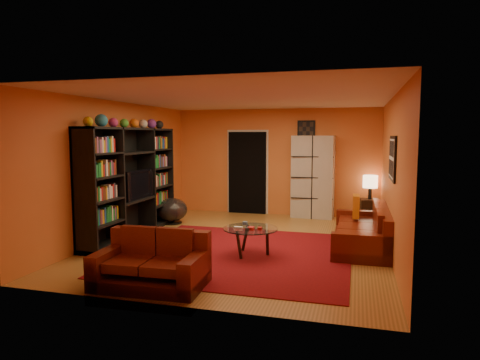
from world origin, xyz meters
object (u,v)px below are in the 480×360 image
(sofa, at_px, (367,231))
(storage_cabinet, at_px, (313,177))
(tv, at_px, (135,184))
(bowl_chair, at_px, (172,210))
(loveseat, at_px, (153,263))
(table_lamp, at_px, (370,182))
(entertainment_unit, at_px, (131,182))
(coffee_table, at_px, (251,231))
(side_table, at_px, (369,210))

(sofa, distance_m, storage_cabinet, 2.84)
(tv, xyz_separation_m, bowl_chair, (0.23, 1.19, -0.70))
(loveseat, height_order, table_lamp, table_lamp)
(entertainment_unit, height_order, loveseat, entertainment_unit)
(sofa, xyz_separation_m, coffee_table, (-1.84, -1.07, 0.12))
(sofa, bearing_deg, side_table, 87.05)
(coffee_table, xyz_separation_m, bowl_chair, (-2.30, 2.01, -0.10))
(entertainment_unit, bearing_deg, storage_cabinet, 41.01)
(sofa, distance_m, coffee_table, 2.13)
(bowl_chair, height_order, table_lamp, table_lamp)
(entertainment_unit, relative_size, loveseat, 2.10)
(entertainment_unit, xyz_separation_m, table_lamp, (4.53, 2.75, -0.16))
(sofa, distance_m, bowl_chair, 4.25)
(sofa, xyz_separation_m, loveseat, (-2.74, -2.74, 0.00))
(tv, bearing_deg, bowl_chair, -10.67)
(storage_cabinet, bearing_deg, side_table, 1.60)
(tv, distance_m, loveseat, 3.06)
(side_table, height_order, table_lamp, table_lamp)
(table_lamp, bearing_deg, sofa, -92.60)
(side_table, bearing_deg, entertainment_unit, -148.71)
(storage_cabinet, distance_m, table_lamp, 1.31)
(loveseat, height_order, side_table, loveseat)
(loveseat, relative_size, table_lamp, 2.60)
(tv, height_order, bowl_chair, tv)
(loveseat, bearing_deg, table_lamp, -31.00)
(sofa, distance_m, side_table, 2.43)
(loveseat, height_order, bowl_chair, loveseat)
(bowl_chair, distance_m, table_lamp, 4.54)
(side_table, xyz_separation_m, table_lamp, (0.00, -0.00, 0.64))
(storage_cabinet, xyz_separation_m, bowl_chair, (-2.94, -1.54, -0.67))
(coffee_table, distance_m, bowl_chair, 3.06)
(entertainment_unit, distance_m, tv, 0.10)
(entertainment_unit, distance_m, table_lamp, 5.30)
(entertainment_unit, bearing_deg, table_lamp, 31.29)
(entertainment_unit, bearing_deg, loveseat, -55.29)
(loveseat, distance_m, table_lamp, 5.93)
(loveseat, xyz_separation_m, side_table, (2.85, 5.17, -0.04))
(coffee_table, bearing_deg, entertainment_unit, 163.81)
(bowl_chair, bearing_deg, sofa, -12.83)
(table_lamp, bearing_deg, tv, -149.08)
(entertainment_unit, distance_m, storage_cabinet, 4.27)
(bowl_chair, relative_size, table_lamp, 1.26)
(entertainment_unit, relative_size, storage_cabinet, 1.54)
(loveseat, relative_size, storage_cabinet, 0.73)
(bowl_chair, bearing_deg, loveseat, -69.18)
(tv, xyz_separation_m, sofa, (4.36, 0.25, -0.72))
(tv, distance_m, table_lamp, 5.22)
(side_table, bearing_deg, coffee_table, -119.11)
(entertainment_unit, relative_size, bowl_chair, 4.33)
(entertainment_unit, bearing_deg, bowl_chair, 77.73)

